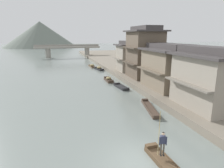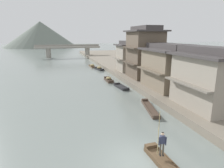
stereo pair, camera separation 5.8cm
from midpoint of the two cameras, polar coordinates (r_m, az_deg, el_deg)
ground_plane at (r=13.67m, az=6.95°, el=-21.56°), size 400.00×400.00×0.00m
riverbank_right at (r=45.49m, az=10.31°, el=4.26°), size 18.00×110.00×0.76m
boatman_person at (r=13.09m, az=14.61°, el=-15.87°), size 0.57×0.32×3.04m
boat_moored_nearest at (r=21.92m, az=11.17°, el=-7.07°), size 1.90×5.33×0.42m
boat_moored_second at (r=50.89m, az=-5.79°, el=5.30°), size 1.24×4.56×0.74m
boat_moored_third at (r=46.46m, az=-3.74°, el=4.56°), size 1.72×3.89×0.81m
boat_moored_far at (r=30.32m, az=2.76°, el=-0.87°), size 1.46×3.87×0.41m
boat_midriver_drifting at (r=34.77m, az=-0.94°, el=1.35°), size 1.08×3.57×0.78m
house_waterfront_nearest at (r=21.69m, az=26.32°, el=1.49°), size 5.46×7.36×6.14m
house_waterfront_second at (r=28.01m, az=15.95°, el=4.93°), size 5.93×7.77×6.14m
house_waterfront_tall at (r=34.47m, az=9.61°, el=9.08°), size 6.12×6.41×8.74m
house_waterfront_narrow at (r=40.48m, az=4.90°, el=8.11°), size 5.21×5.44×6.14m
stone_bridge at (r=75.28m, az=-12.73°, el=9.97°), size 23.75×2.40×4.69m
hill_far_west at (r=150.46m, az=-20.19°, el=13.55°), size 50.38×50.38×17.61m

